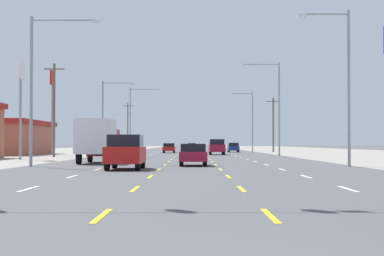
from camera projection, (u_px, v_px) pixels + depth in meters
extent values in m
plane|color=#4C4C4F|center=(189.00, 156.00, 71.97)|extent=(572.00, 572.00, 0.00)
cube|color=white|center=(26.00, 189.00, 20.47)|extent=(0.14, 2.60, 0.01)
cube|color=white|center=(70.00, 177.00, 27.96)|extent=(0.14, 2.60, 0.01)
cube|color=white|center=(95.00, 169.00, 35.46)|extent=(0.14, 2.60, 0.01)
cube|color=white|center=(112.00, 165.00, 42.96)|extent=(0.14, 2.60, 0.01)
cube|color=white|center=(123.00, 162.00, 50.46)|extent=(0.14, 2.60, 0.01)
cube|color=white|center=(132.00, 159.00, 57.95)|extent=(0.14, 2.60, 0.01)
cube|color=white|center=(139.00, 157.00, 65.45)|extent=(0.14, 2.60, 0.01)
cube|color=white|center=(144.00, 156.00, 72.95)|extent=(0.14, 2.60, 0.01)
cube|color=white|center=(148.00, 155.00, 80.45)|extent=(0.14, 2.60, 0.01)
cube|color=white|center=(152.00, 154.00, 87.95)|extent=(0.14, 2.60, 0.01)
cube|color=white|center=(155.00, 153.00, 95.44)|extent=(0.14, 2.60, 0.01)
cube|color=white|center=(157.00, 152.00, 102.94)|extent=(0.14, 2.60, 0.01)
cube|color=white|center=(160.00, 151.00, 110.44)|extent=(0.14, 2.60, 0.01)
cube|color=white|center=(162.00, 151.00, 117.94)|extent=(0.14, 2.60, 0.01)
cube|color=white|center=(163.00, 150.00, 125.44)|extent=(0.14, 2.60, 0.01)
cube|color=white|center=(165.00, 150.00, 132.93)|extent=(0.14, 2.60, 0.01)
cube|color=white|center=(166.00, 150.00, 140.43)|extent=(0.14, 2.60, 0.01)
cube|color=white|center=(167.00, 149.00, 147.93)|extent=(0.14, 2.60, 0.01)
cube|color=white|center=(168.00, 149.00, 155.43)|extent=(0.14, 2.60, 0.01)
cube|color=white|center=(169.00, 149.00, 162.92)|extent=(0.14, 2.60, 0.01)
cube|color=white|center=(170.00, 148.00, 170.42)|extent=(0.14, 2.60, 0.01)
cube|color=white|center=(171.00, 148.00, 177.92)|extent=(0.14, 2.60, 0.01)
cube|color=white|center=(172.00, 148.00, 185.42)|extent=(0.14, 2.60, 0.01)
cube|color=white|center=(173.00, 148.00, 192.92)|extent=(0.14, 2.60, 0.01)
cube|color=white|center=(173.00, 148.00, 200.41)|extent=(0.14, 2.60, 0.01)
cube|color=white|center=(174.00, 147.00, 207.91)|extent=(0.14, 2.60, 0.01)
cube|color=white|center=(174.00, 147.00, 215.41)|extent=(0.14, 2.60, 0.01)
cube|color=white|center=(175.00, 147.00, 222.91)|extent=(0.14, 2.60, 0.01)
cube|color=yellow|center=(100.00, 216.00, 12.98)|extent=(0.14, 2.60, 0.01)
cube|color=yellow|center=(133.00, 189.00, 20.48)|extent=(0.14, 2.60, 0.01)
cube|color=yellow|center=(148.00, 177.00, 27.97)|extent=(0.14, 2.60, 0.01)
cube|color=yellow|center=(157.00, 169.00, 35.47)|extent=(0.14, 2.60, 0.01)
cube|color=yellow|center=(163.00, 165.00, 42.97)|extent=(0.14, 2.60, 0.01)
cube|color=yellow|center=(167.00, 162.00, 50.47)|extent=(0.14, 2.60, 0.01)
cube|color=yellow|center=(170.00, 159.00, 57.97)|extent=(0.14, 2.60, 0.01)
cube|color=yellow|center=(172.00, 157.00, 65.46)|extent=(0.14, 2.60, 0.01)
cube|color=yellow|center=(174.00, 156.00, 72.96)|extent=(0.14, 2.60, 0.01)
cube|color=yellow|center=(175.00, 155.00, 80.46)|extent=(0.14, 2.60, 0.01)
cube|color=yellow|center=(177.00, 154.00, 87.96)|extent=(0.14, 2.60, 0.01)
cube|color=yellow|center=(178.00, 153.00, 95.46)|extent=(0.14, 2.60, 0.01)
cube|color=yellow|center=(179.00, 152.00, 102.95)|extent=(0.14, 2.60, 0.01)
cube|color=yellow|center=(179.00, 151.00, 110.45)|extent=(0.14, 2.60, 0.01)
cube|color=yellow|center=(180.00, 151.00, 117.95)|extent=(0.14, 2.60, 0.01)
cube|color=yellow|center=(181.00, 150.00, 125.45)|extent=(0.14, 2.60, 0.01)
cube|color=yellow|center=(181.00, 150.00, 132.94)|extent=(0.14, 2.60, 0.01)
cube|color=yellow|center=(182.00, 150.00, 140.44)|extent=(0.14, 2.60, 0.01)
cube|color=yellow|center=(182.00, 149.00, 147.94)|extent=(0.14, 2.60, 0.01)
cube|color=yellow|center=(182.00, 149.00, 155.44)|extent=(0.14, 2.60, 0.01)
cube|color=yellow|center=(183.00, 149.00, 162.94)|extent=(0.14, 2.60, 0.01)
cube|color=yellow|center=(183.00, 148.00, 170.43)|extent=(0.14, 2.60, 0.01)
cube|color=yellow|center=(183.00, 148.00, 177.93)|extent=(0.14, 2.60, 0.01)
cube|color=yellow|center=(184.00, 148.00, 185.43)|extent=(0.14, 2.60, 0.01)
cube|color=yellow|center=(184.00, 148.00, 192.93)|extent=(0.14, 2.60, 0.01)
cube|color=yellow|center=(184.00, 148.00, 200.43)|extent=(0.14, 2.60, 0.01)
cube|color=yellow|center=(184.00, 147.00, 207.92)|extent=(0.14, 2.60, 0.01)
cube|color=yellow|center=(185.00, 147.00, 215.42)|extent=(0.14, 2.60, 0.01)
cube|color=yellow|center=(185.00, 147.00, 222.92)|extent=(0.14, 2.60, 0.01)
cube|color=yellow|center=(268.00, 216.00, 12.99)|extent=(0.14, 2.60, 0.01)
cube|color=yellow|center=(239.00, 189.00, 20.49)|extent=(0.14, 2.60, 0.01)
cube|color=yellow|center=(226.00, 177.00, 27.99)|extent=(0.14, 2.60, 0.01)
cube|color=yellow|center=(219.00, 169.00, 35.48)|extent=(0.14, 2.60, 0.01)
cube|color=yellow|center=(214.00, 165.00, 42.98)|extent=(0.14, 2.60, 0.01)
cube|color=yellow|center=(210.00, 162.00, 50.48)|extent=(0.14, 2.60, 0.01)
cube|color=yellow|center=(207.00, 159.00, 57.98)|extent=(0.14, 2.60, 0.01)
cube|color=yellow|center=(205.00, 157.00, 65.48)|extent=(0.14, 2.60, 0.01)
cube|color=yellow|center=(204.00, 156.00, 72.97)|extent=(0.14, 2.60, 0.01)
cube|color=yellow|center=(203.00, 155.00, 80.47)|extent=(0.14, 2.60, 0.01)
cube|color=yellow|center=(201.00, 154.00, 87.97)|extent=(0.14, 2.60, 0.01)
cube|color=yellow|center=(201.00, 153.00, 95.47)|extent=(0.14, 2.60, 0.01)
cube|color=yellow|center=(200.00, 152.00, 102.96)|extent=(0.14, 2.60, 0.01)
cube|color=yellow|center=(199.00, 151.00, 110.46)|extent=(0.14, 2.60, 0.01)
cube|color=yellow|center=(199.00, 151.00, 117.96)|extent=(0.14, 2.60, 0.01)
cube|color=yellow|center=(198.00, 150.00, 125.46)|extent=(0.14, 2.60, 0.01)
cube|color=yellow|center=(198.00, 150.00, 132.96)|extent=(0.14, 2.60, 0.01)
cube|color=yellow|center=(197.00, 150.00, 140.45)|extent=(0.14, 2.60, 0.01)
cube|color=yellow|center=(197.00, 149.00, 147.95)|extent=(0.14, 2.60, 0.01)
cube|color=yellow|center=(196.00, 149.00, 155.45)|extent=(0.14, 2.60, 0.01)
cube|color=yellow|center=(196.00, 149.00, 162.95)|extent=(0.14, 2.60, 0.01)
cube|color=yellow|center=(196.00, 148.00, 170.45)|extent=(0.14, 2.60, 0.01)
cube|color=yellow|center=(196.00, 148.00, 177.94)|extent=(0.14, 2.60, 0.01)
cube|color=yellow|center=(195.00, 148.00, 185.44)|extent=(0.14, 2.60, 0.01)
cube|color=yellow|center=(195.00, 148.00, 192.94)|extent=(0.14, 2.60, 0.01)
cube|color=yellow|center=(195.00, 148.00, 200.44)|extent=(0.14, 2.60, 0.01)
cube|color=yellow|center=(195.00, 147.00, 207.93)|extent=(0.14, 2.60, 0.01)
cube|color=yellow|center=(195.00, 147.00, 215.43)|extent=(0.14, 2.60, 0.01)
cube|color=yellow|center=(194.00, 147.00, 222.93)|extent=(0.14, 2.60, 0.01)
cube|color=white|center=(346.00, 189.00, 20.50)|extent=(0.14, 2.60, 0.01)
cube|color=white|center=(304.00, 177.00, 28.00)|extent=(0.14, 2.60, 0.01)
cube|color=white|center=(280.00, 169.00, 35.50)|extent=(0.14, 2.60, 0.01)
cube|color=white|center=(264.00, 165.00, 42.99)|extent=(0.14, 2.60, 0.01)
cube|color=white|center=(253.00, 162.00, 50.49)|extent=(0.14, 2.60, 0.01)
cube|color=white|center=(245.00, 159.00, 57.99)|extent=(0.14, 2.60, 0.01)
cube|color=white|center=(239.00, 157.00, 65.49)|extent=(0.14, 2.60, 0.01)
cube|color=white|center=(234.00, 156.00, 72.98)|extent=(0.14, 2.60, 0.01)
cube|color=white|center=(230.00, 155.00, 80.48)|extent=(0.14, 2.60, 0.01)
cube|color=white|center=(226.00, 154.00, 87.98)|extent=(0.14, 2.60, 0.01)
cube|color=white|center=(223.00, 153.00, 95.48)|extent=(0.14, 2.60, 0.01)
cube|color=white|center=(221.00, 152.00, 102.98)|extent=(0.14, 2.60, 0.01)
cube|color=white|center=(219.00, 151.00, 110.47)|extent=(0.14, 2.60, 0.01)
cube|color=white|center=(217.00, 151.00, 117.97)|extent=(0.14, 2.60, 0.01)
cube|color=white|center=(215.00, 150.00, 125.47)|extent=(0.14, 2.60, 0.01)
cube|color=white|center=(214.00, 150.00, 132.97)|extent=(0.14, 2.60, 0.01)
cube|color=white|center=(213.00, 150.00, 140.47)|extent=(0.14, 2.60, 0.01)
cube|color=white|center=(212.00, 149.00, 147.96)|extent=(0.14, 2.60, 0.01)
cube|color=white|center=(211.00, 149.00, 155.46)|extent=(0.14, 2.60, 0.01)
cube|color=white|center=(210.00, 149.00, 162.96)|extent=(0.14, 2.60, 0.01)
cube|color=white|center=(209.00, 148.00, 170.46)|extent=(0.14, 2.60, 0.01)
cube|color=white|center=(208.00, 148.00, 177.95)|extent=(0.14, 2.60, 0.01)
cube|color=white|center=(207.00, 148.00, 185.45)|extent=(0.14, 2.60, 0.01)
cube|color=white|center=(207.00, 148.00, 192.95)|extent=(0.14, 2.60, 0.01)
cube|color=white|center=(206.00, 148.00, 200.45)|extent=(0.14, 2.60, 0.01)
cube|color=white|center=(205.00, 147.00, 207.95)|extent=(0.14, 2.60, 0.01)
cube|color=white|center=(205.00, 147.00, 215.44)|extent=(0.14, 2.60, 0.01)
cube|color=white|center=(204.00, 147.00, 222.94)|extent=(0.14, 2.60, 0.01)
cube|color=red|center=(124.00, 155.00, 35.68)|extent=(1.98, 4.90, 0.92)
cube|color=black|center=(124.00, 141.00, 35.65)|extent=(1.82, 2.70, 0.68)
cylinder|color=black|center=(113.00, 162.00, 37.36)|extent=(0.26, 0.76, 0.76)
cylinder|color=black|center=(141.00, 162.00, 37.37)|extent=(0.26, 0.76, 0.76)
cylinder|color=black|center=(105.00, 164.00, 33.96)|extent=(0.26, 0.76, 0.76)
cylinder|color=black|center=(136.00, 164.00, 33.97)|extent=(0.26, 0.76, 0.76)
cube|color=maroon|center=(191.00, 156.00, 41.45)|extent=(1.80, 4.50, 0.62)
cube|color=black|center=(191.00, 148.00, 41.36)|extent=(1.62, 2.10, 0.52)
cylinder|color=black|center=(180.00, 160.00, 42.99)|extent=(0.22, 0.64, 0.64)
cylinder|color=black|center=(202.00, 160.00, 43.00)|extent=(0.22, 0.64, 0.64)
cylinder|color=black|center=(179.00, 162.00, 39.89)|extent=(0.22, 0.64, 0.64)
cylinder|color=black|center=(203.00, 162.00, 39.90)|extent=(0.22, 0.64, 0.64)
cube|color=maroon|center=(101.00, 143.00, 49.26)|extent=(2.40, 1.90, 2.10)
cube|color=silver|center=(94.00, 137.00, 45.57)|extent=(2.40, 5.10, 2.50)
cylinder|color=black|center=(88.00, 156.00, 49.18)|extent=(0.30, 0.96, 0.96)
cylinder|color=black|center=(114.00, 156.00, 49.18)|extent=(0.30, 0.96, 0.96)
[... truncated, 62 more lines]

